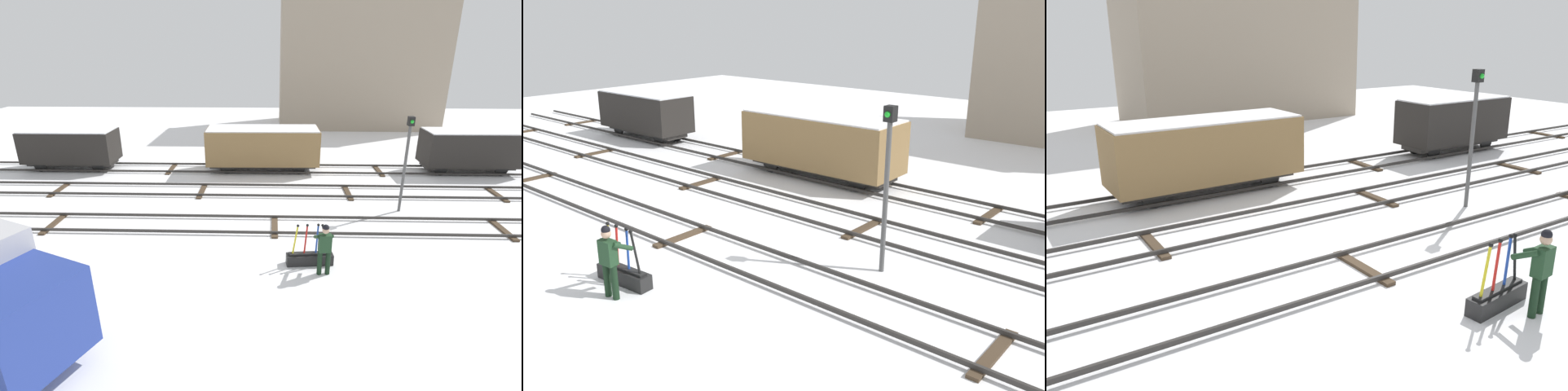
% 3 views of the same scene
% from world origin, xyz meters
% --- Properties ---
extents(ground_plane, '(60.00, 60.00, 0.00)m').
position_xyz_m(ground_plane, '(0.00, 0.00, 0.00)').
color(ground_plane, white).
extents(track_main_line, '(44.00, 1.94, 0.18)m').
position_xyz_m(track_main_line, '(0.00, 0.00, 0.11)').
color(track_main_line, '#2D2B28').
rests_on(track_main_line, ground_plane).
extents(track_siding_near, '(44.00, 1.94, 0.18)m').
position_xyz_m(track_siding_near, '(0.00, 3.80, 0.11)').
color(track_siding_near, '#2D2B28').
rests_on(track_siding_near, ground_plane).
extents(track_siding_far, '(44.00, 1.94, 0.18)m').
position_xyz_m(track_siding_far, '(0.00, 7.30, 0.11)').
color(track_siding_far, '#2D2B28').
rests_on(track_siding_far, ground_plane).
extents(switch_lever_frame, '(1.55, 0.50, 1.45)m').
position_xyz_m(switch_lever_frame, '(1.13, -2.69, 0.25)').
color(switch_lever_frame, black).
rests_on(switch_lever_frame, ground_plane).
extents(rail_worker, '(0.58, 0.66, 1.71)m').
position_xyz_m(rail_worker, '(1.50, -3.25, 0.96)').
color(rail_worker, black).
rests_on(rail_worker, ground_plane).
extents(signal_post, '(0.24, 0.32, 4.05)m').
position_xyz_m(signal_post, '(5.35, 1.76, 2.47)').
color(signal_post, '#4C4C4C').
rests_on(signal_post, ground_plane).
extents(apartment_building, '(13.31, 6.19, 11.31)m').
position_xyz_m(apartment_building, '(7.01, 20.87, 5.66)').
color(apartment_building, gray).
rests_on(apartment_building, ground_plane).
extents(freight_car_near_switch, '(6.17, 2.28, 2.43)m').
position_xyz_m(freight_car_near_switch, '(-0.66, 7.30, 1.40)').
color(freight_car_near_switch, '#2D2B28').
rests_on(freight_car_near_switch, ground_plane).
extents(freight_car_back_track, '(5.05, 2.02, 2.36)m').
position_xyz_m(freight_car_back_track, '(10.68, 7.30, 1.36)').
color(freight_car_back_track, '#2D2B28').
rests_on(freight_car_back_track, ground_plane).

